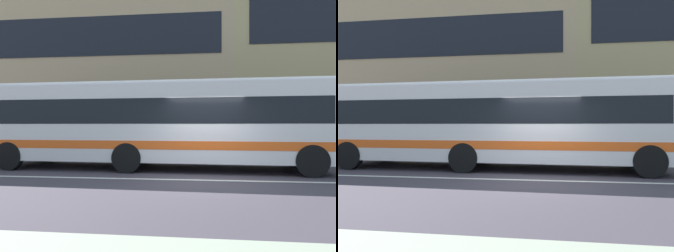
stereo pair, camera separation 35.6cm
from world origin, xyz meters
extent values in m
plane|color=#413A43|center=(0.00, 0.00, 0.00)|extent=(160.00, 160.00, 0.00)
cube|color=silver|center=(0.00, 0.00, 0.00)|extent=(60.00, 0.16, 0.01)
cube|color=tan|center=(-7.66, 15.39, 6.17)|extent=(18.96, 11.87, 12.33)
cube|color=black|center=(-7.66, 9.44, 7.15)|extent=(17.44, 0.04, 2.47)
cube|color=silver|center=(-1.78, 2.24, 1.67)|extent=(12.25, 3.02, 2.64)
cube|color=black|center=(-1.78, 2.24, 2.06)|extent=(11.53, 3.01, 0.84)
cube|color=#EC5A1B|center=(-1.78, 2.24, 0.94)|extent=(12.01, 3.03, 0.28)
cube|color=silver|center=(-1.78, 2.24, 3.05)|extent=(11.75, 2.59, 0.12)
cube|color=black|center=(4.31, 2.00, 2.06)|extent=(0.11, 2.14, 0.93)
cylinder|color=black|center=(3.35, 3.21, 0.50)|extent=(1.01, 0.32, 1.00)
cylinder|color=black|center=(3.26, 0.87, 0.50)|extent=(1.01, 0.32, 1.00)
cylinder|color=black|center=(-2.49, 3.44, 0.50)|extent=(1.01, 0.32, 1.00)
cylinder|color=black|center=(-2.58, 1.10, 0.50)|extent=(1.01, 0.32, 1.00)
cylinder|color=black|center=(-6.81, 3.61, 0.50)|extent=(1.01, 0.32, 1.00)
cylinder|color=black|center=(-6.90, 1.26, 0.50)|extent=(1.01, 0.32, 1.00)
camera|label=1|loc=(-0.08, -8.85, 1.58)|focal=32.51mm
camera|label=2|loc=(0.27, -8.80, 1.58)|focal=32.51mm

